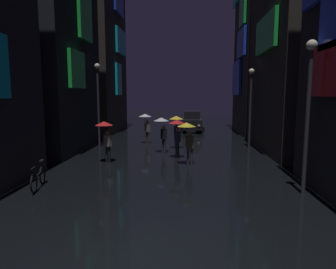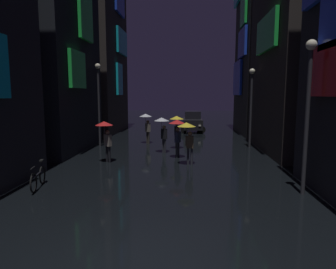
{
  "view_description": "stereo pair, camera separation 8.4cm",
  "coord_description": "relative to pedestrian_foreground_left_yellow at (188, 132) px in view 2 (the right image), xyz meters",
  "views": [
    {
      "loc": [
        0.91,
        -5.6,
        3.48
      ],
      "look_at": [
        0.0,
        8.54,
        1.58
      ],
      "focal_mm": 32.0,
      "sensor_mm": 36.0,
      "label": 1
    },
    {
      "loc": [
        1.0,
        -5.6,
        3.48
      ],
      "look_at": [
        0.0,
        8.54,
        1.58
      ],
      "focal_mm": 32.0,
      "sensor_mm": 36.0,
      "label": 2
    }
  ],
  "objects": [
    {
      "name": "pedestrian_near_crossing_clear",
      "position": [
        -1.51,
        3.01,
        0.0
      ],
      "size": [
        0.9,
        0.9,
        2.12
      ],
      "color": "#2D2D38",
      "rests_on": "ground"
    },
    {
      "name": "streetlamp_right_near",
      "position": [
        4.07,
        -4.14,
        1.65
      ],
      "size": [
        0.36,
        0.36,
        5.27
      ],
      "color": "#2D2D33",
      "rests_on": "ground"
    },
    {
      "name": "streetlamp_right_far",
      "position": [
        4.07,
        5.21,
        1.57
      ],
      "size": [
        0.36,
        0.36,
        5.13
      ],
      "color": "#2D2D33",
      "rests_on": "ground"
    },
    {
      "name": "bicycle_parked_at_storefront",
      "position": [
        -5.54,
        -4.12,
        -1.28
      ],
      "size": [
        0.42,
        1.8,
        0.96
      ],
      "color": "black",
      "rests_on": "ground"
    },
    {
      "name": "pedestrian_midstreet_left_red",
      "position": [
        -0.57,
        1.61,
        0.0
      ],
      "size": [
        0.9,
        0.9,
        2.12
      ],
      "color": "#2D2D38",
      "rests_on": "ground"
    },
    {
      "name": "building_left_mid",
      "position": [
        -8.42,
        3.6,
        4.43
      ],
      "size": [
        4.25,
        7.2,
        12.19
      ],
      "color": "black",
      "rests_on": "ground"
    },
    {
      "name": "pedestrian_foreground_right_clear",
      "position": [
        -2.96,
        6.39,
        0.0
      ],
      "size": [
        0.9,
        0.9,
        2.12
      ],
      "color": "#38332D",
      "rests_on": "ground"
    },
    {
      "name": "streetlamp_left_far",
      "position": [
        -5.93,
        5.02,
        1.77
      ],
      "size": [
        0.36,
        0.36,
        5.49
      ],
      "color": "#2D2D33",
      "rests_on": "ground"
    },
    {
      "name": "pedestrian_far_right_red",
      "position": [
        -4.19,
        0.28,
        0.0
      ],
      "size": [
        0.9,
        0.9,
        2.12
      ],
      "color": "black",
      "rests_on": "ground"
    },
    {
      "name": "building_left_far",
      "position": [
        -8.41,
        12.97,
        6.1
      ],
      "size": [
        4.25,
        7.92,
        15.53
      ],
      "color": "#2D2826",
      "rests_on": "ground"
    },
    {
      "name": "car_distant",
      "position": [
        0.39,
        13.7,
        -0.74
      ],
      "size": [
        2.34,
        4.2,
        1.92
      ],
      "color": "black",
      "rests_on": "ground"
    },
    {
      "name": "ground_plane",
      "position": [
        -0.93,
        -9.0,
        -1.67
      ],
      "size": [
        120.0,
        120.0,
        0.0
      ],
      "primitive_type": "plane",
      "color": "black"
    },
    {
      "name": "pedestrian_midstreet_centre_yellow",
      "position": [
        -0.72,
        4.47,
        0.0
      ],
      "size": [
        0.9,
        0.9,
        2.12
      ],
      "color": "#38332D",
      "rests_on": "ground"
    },
    {
      "name": "building_right_far",
      "position": [
        6.53,
        12.6,
        6.68
      ],
      "size": [
        4.25,
        7.41,
        16.66
      ],
      "color": "#33302D",
      "rests_on": "ground"
    },
    {
      "name": "pedestrian_foreground_left_yellow",
      "position": [
        0.0,
        0.0,
        0.0
      ],
      "size": [
        0.9,
        0.9,
        2.12
      ],
      "color": "#2D2D38",
      "rests_on": "ground"
    }
  ]
}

